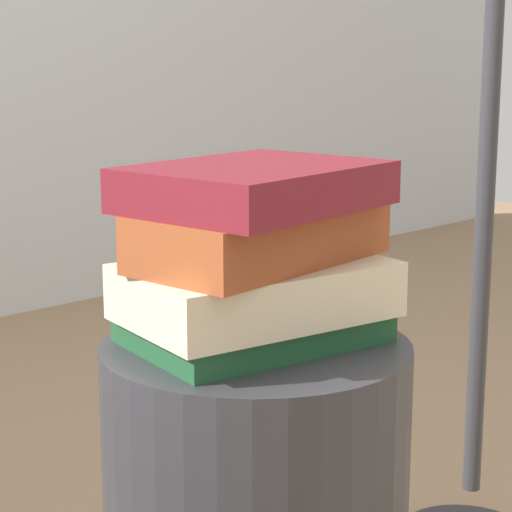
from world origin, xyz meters
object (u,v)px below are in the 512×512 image
Objects in this scene: book_cream at (253,290)px; book_maroon at (254,186)px; book_rust at (261,235)px; book_forest at (254,328)px.

book_maroon reaches higher than book_cream.
book_cream is 0.12m from book_maroon.
book_cream is 0.06m from book_rust.
book_forest is at bearing 95.05° from book_rust.
book_cream reaches higher than book_forest.
book_rust is 1.09× the size of book_maroon.
book_rust is at bearing -3.22° from book_cream.
book_forest is 0.05m from book_cream.
book_rust is 0.06m from book_maroon.
book_cream is at bearing 163.89° from book_maroon.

